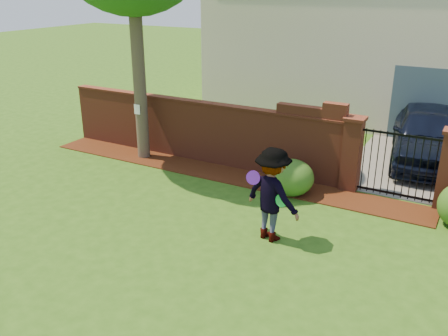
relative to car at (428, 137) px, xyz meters
The scene contains 13 objects.
ground 7.84m from the car, 119.22° to the right, with size 80.00×80.00×0.01m, color #2E5715.
mulch_bed 5.94m from the car, 143.91° to the right, with size 11.10×1.08×0.03m, color #39180A.
brick_wall 6.46m from the car, 154.26° to the right, with size 8.70×0.31×2.16m.
pillar_left 3.14m from the car, 116.62° to the right, with size 0.50×0.50×1.88m.
iron_gate 2.82m from the car, 96.22° to the right, with size 1.78×0.03×1.60m.
driveway 1.47m from the car, 104.34° to the left, with size 3.20×8.00×0.01m, color slate.
house 6.35m from the car, 118.36° to the left, with size 12.40×6.40×6.30m.
car is the anchor object (origin of this frame).
paper_notice 8.26m from the car, 154.11° to the right, with size 0.20×0.01×0.28m, color white.
shrub_left 4.61m from the car, 123.95° to the right, with size 1.09×1.09×0.89m, color #205319.
man 6.44m from the car, 109.33° to the right, with size 1.26×0.72×1.94m, color gray.
frisbee_purple 6.68m from the car, 111.73° to the right, with size 0.28×0.28×0.03m, color #5B1AA8.
frisbee_green 6.49m from the car, 106.52° to the right, with size 0.26×0.26×0.02m, color green.
Camera 1 is at (5.09, -7.29, 4.92)m, focal length 38.69 mm.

